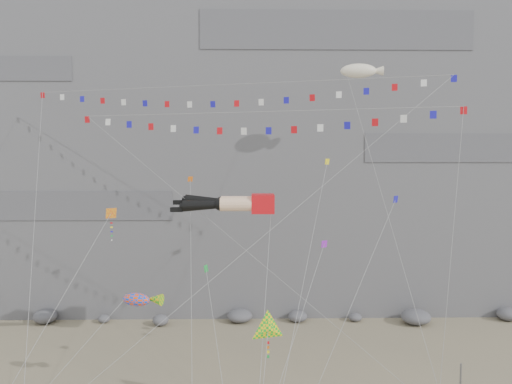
% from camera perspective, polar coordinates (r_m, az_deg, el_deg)
% --- Properties ---
extents(cliff, '(80.00, 28.00, 50.00)m').
position_cam_1_polar(cliff, '(66.15, -1.73, 10.86)').
color(cliff, slate).
rests_on(cliff, ground).
extents(talus_boulders, '(60.00, 3.00, 1.20)m').
position_cam_1_polar(talus_boulders, '(53.15, -1.87, -14.00)').
color(talus_boulders, '#5C5C61').
rests_on(talus_boulders, ground).
extents(legs_kite, '(8.00, 13.42, 17.97)m').
position_cam_1_polar(legs_kite, '(38.93, -2.48, -1.33)').
color(legs_kite, red).
rests_on(legs_kite, ground).
extents(flag_banner_upper, '(36.04, 20.84, 30.17)m').
position_cam_1_polar(flag_banner_upper, '(44.68, -3.63, 12.12)').
color(flag_banner_upper, red).
rests_on(flag_banner_upper, ground).
extents(flag_banner_lower, '(28.63, 11.30, 24.63)m').
position_cam_1_polar(flag_banner_lower, '(38.88, 0.04, 9.11)').
color(flag_banner_lower, red).
rests_on(flag_banner_lower, ground).
extents(harlequin_kite, '(6.83, 8.86, 16.20)m').
position_cam_1_polar(harlequin_kite, '(37.96, -16.29, -2.46)').
color(harlequin_kite, red).
rests_on(harlequin_kite, ground).
extents(fish_windsock, '(8.98, 5.29, 11.06)m').
position_cam_1_polar(fish_windsock, '(35.63, -13.55, -11.89)').
color(fish_windsock, '#FF490D').
rests_on(fish_windsock, ground).
extents(delta_kite, '(2.39, 5.75, 8.34)m').
position_cam_1_polar(delta_kite, '(32.17, 1.41, -15.40)').
color(delta_kite, yellow).
rests_on(delta_kite, ground).
extents(blimp_windsock, '(5.41, 13.92, 28.20)m').
position_cam_1_polar(blimp_windsock, '(47.51, 11.64, 13.34)').
color(blimp_windsock, '#F8ECCC').
rests_on(blimp_windsock, ground).
extents(small_kite_a, '(2.19, 14.82, 20.80)m').
position_cam_1_polar(small_kite_a, '(42.22, -7.52, 0.81)').
color(small_kite_a, orange).
rests_on(small_kite_a, ground).
extents(small_kite_b, '(6.03, 10.94, 15.48)m').
position_cam_1_polar(small_kite_b, '(38.35, 7.72, -6.16)').
color(small_kite_b, purple).
rests_on(small_kite_b, ground).
extents(small_kite_c, '(2.73, 8.84, 12.26)m').
position_cam_1_polar(small_kite_c, '(36.59, -5.70, -8.94)').
color(small_kite_c, green).
rests_on(small_kite_c, ground).
extents(small_kite_d, '(6.43, 17.00, 23.97)m').
position_cam_1_polar(small_kite_d, '(43.02, 8.04, 2.93)').
color(small_kite_d, yellow).
rests_on(small_kite_d, ground).
extents(small_kite_e, '(8.66, 8.03, 17.60)m').
position_cam_1_polar(small_kite_e, '(37.57, 15.51, -1.21)').
color(small_kite_e, '#1914B2').
rests_on(small_kite_e, ground).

